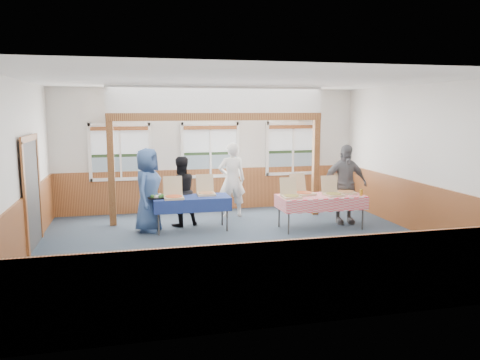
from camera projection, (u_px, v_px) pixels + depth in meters
name	position (u px, v px, depth m)	size (l,w,h in m)	color
floor	(241.00, 246.00, 9.22)	(8.00, 8.00, 0.00)	#27303F
ceiling	(241.00, 80.00, 8.74)	(8.00, 8.00, 0.00)	white
wall_back	(210.00, 150.00, 12.35)	(8.00, 8.00, 0.00)	silver
wall_front	(310.00, 199.00, 5.62)	(8.00, 8.00, 0.00)	silver
wall_left	(16.00, 172.00, 8.06)	(8.00, 8.00, 0.00)	silver
wall_right	(424.00, 160.00, 9.90)	(8.00, 8.00, 0.00)	silver
wainscot_back	(211.00, 189.00, 12.48)	(7.98, 0.05, 1.10)	brown
wainscot_front	(307.00, 281.00, 5.80)	(7.98, 0.05, 1.10)	brown
wainscot_left	(22.00, 231.00, 8.22)	(0.05, 6.98, 1.10)	brown
wainscot_right	(420.00, 208.00, 10.06)	(0.05, 6.98, 1.10)	brown
cased_opening	(31.00, 194.00, 9.02)	(0.06, 1.30, 2.10)	#353535
window_left	(120.00, 149.00, 11.77)	(1.56, 0.10, 1.46)	white
window_mid	(210.00, 147.00, 12.30)	(1.56, 0.10, 1.46)	white
window_right	(293.00, 146.00, 12.83)	(1.56, 0.10, 1.46)	white
post_left	(111.00, 174.00, 10.68)	(0.15, 0.15, 2.40)	#542512
post_right	(316.00, 168.00, 11.83)	(0.15, 0.15, 2.40)	#542512
cross_beam	(218.00, 117.00, 11.06)	(5.15, 0.18, 0.18)	#542512
table_left	(191.00, 199.00, 10.31)	(1.82, 1.39, 0.76)	#353535
table_right	(321.00, 198.00, 10.47)	(1.94, 0.88, 0.76)	#353535
pizza_box_a	(174.00, 195.00, 10.09)	(0.42, 0.51, 0.45)	#CFBF8A
pizza_box_b	(206.00, 192.00, 10.53)	(0.42, 0.50, 0.44)	#CFBF8A
pizza_box_c	(291.00, 195.00, 10.18)	(0.39, 0.47, 0.42)	#CFBF8A
pizza_box_d	(303.00, 192.00, 10.55)	(0.53, 0.59, 0.45)	#CFBF8A
pizza_box_e	(333.00, 193.00, 10.43)	(0.41, 0.49, 0.42)	#CFBF8A
pizza_box_f	(345.00, 190.00, 10.74)	(0.48, 0.56, 0.45)	#CFBF8A
veggie_tray	(157.00, 197.00, 10.12)	(0.40, 0.40, 0.09)	black
drink_glass	(361.00, 192.00, 10.40)	(0.07, 0.07, 0.15)	#A7751B
woman_white	(232.00, 180.00, 11.61)	(0.68, 0.44, 1.85)	silver
woman_black	(180.00, 191.00, 10.71)	(0.78, 0.61, 1.61)	black
man_blue	(148.00, 190.00, 10.21)	(0.90, 0.58, 1.83)	#345183
person_grey	(344.00, 184.00, 10.95)	(1.09, 0.45, 1.86)	slate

